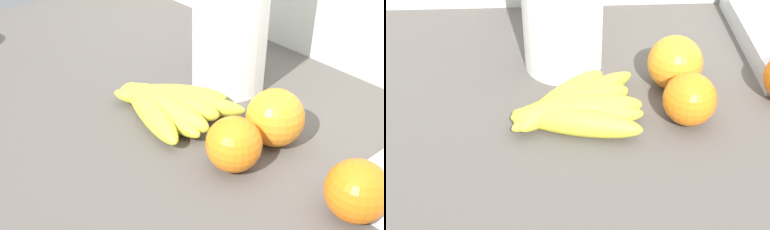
% 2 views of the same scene
% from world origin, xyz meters
% --- Properties ---
extents(banana_bunch, '(0.19, 0.17, 0.04)m').
position_xyz_m(banana_bunch, '(-0.25, -0.02, 0.91)').
color(banana_bunch, yellow).
rests_on(banana_bunch, counter).
extents(orange_far_right, '(0.07, 0.07, 0.07)m').
position_xyz_m(orange_far_right, '(0.06, 0.01, 0.93)').
color(orange_far_right, orange).
rests_on(orange_far_right, counter).
extents(orange_right, '(0.08, 0.08, 0.08)m').
position_xyz_m(orange_right, '(-0.10, 0.05, 0.93)').
color(orange_right, orange).
rests_on(orange_right, counter).
extents(orange_back_right, '(0.07, 0.07, 0.07)m').
position_xyz_m(orange_back_right, '(-0.09, -0.03, 0.93)').
color(orange_back_right, orange).
rests_on(orange_back_right, counter).
extents(paper_towel_roll, '(0.12, 0.12, 0.31)m').
position_xyz_m(paper_towel_roll, '(-0.26, 0.12, 1.03)').
color(paper_towel_roll, white).
rests_on(paper_towel_roll, counter).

